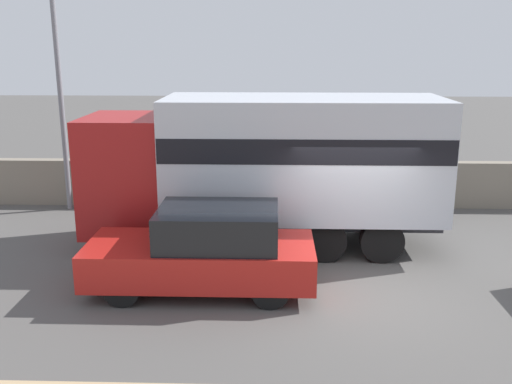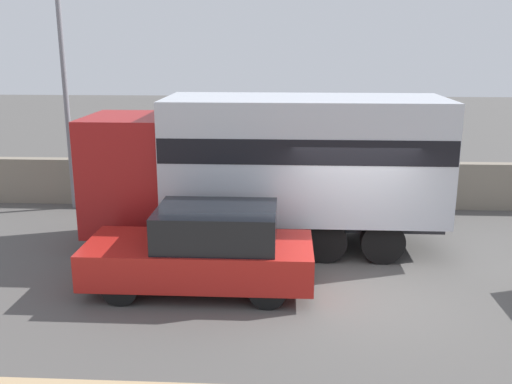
{
  "view_description": "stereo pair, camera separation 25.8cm",
  "coord_description": "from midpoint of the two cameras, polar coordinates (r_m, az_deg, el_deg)",
  "views": [
    {
      "loc": [
        -1.62,
        -9.9,
        4.49
      ],
      "look_at": [
        -1.97,
        1.18,
        1.58
      ],
      "focal_mm": 40.0,
      "sensor_mm": 36.0,
      "label": 1
    },
    {
      "loc": [
        -1.37,
        -9.89,
        4.49
      ],
      "look_at": [
        -1.97,
        1.18,
        1.58
      ],
      "focal_mm": 40.0,
      "sensor_mm": 36.0,
      "label": 2
    }
  ],
  "objects": [
    {
      "name": "car_hatchback",
      "position": [
        10.62,
        -4.47,
        -5.8
      ],
      "size": [
        4.19,
        1.72,
        1.59
      ],
      "rotation": [
        0.0,
        0.0,
        3.14
      ],
      "color": "#B21E19",
      "rests_on": "ground_plane"
    },
    {
      "name": "ground_plane",
      "position": [
        10.97,
        10.86,
        -9.73
      ],
      "size": [
        80.0,
        80.0,
        0.0
      ],
      "primitive_type": "plane",
      "color": "#514F4C"
    },
    {
      "name": "street_lamp",
      "position": [
        16.2,
        -18.22,
        11.25
      ],
      "size": [
        0.56,
        0.28,
        6.34
      ],
      "color": "slate",
      "rests_on": "ground_plane"
    },
    {
      "name": "box_truck",
      "position": [
        12.56,
        2.27,
        3.1
      ],
      "size": [
        7.78,
        2.42,
        3.36
      ],
      "rotation": [
        0.0,
        0.0,
        3.14
      ],
      "color": "maroon",
      "rests_on": "ground_plane"
    },
    {
      "name": "stone_wall_backdrop",
      "position": [
        16.14,
        8.37,
        0.77
      ],
      "size": [
        60.0,
        0.35,
        1.29
      ],
      "color": "gray",
      "rests_on": "ground_plane"
    }
  ]
}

